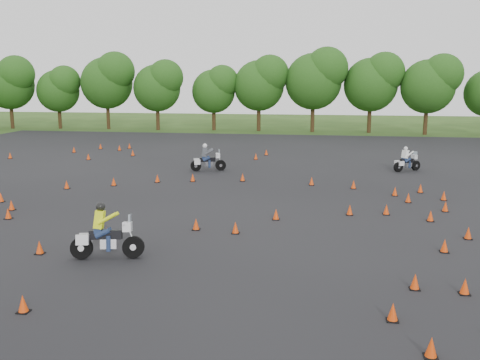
{
  "coord_description": "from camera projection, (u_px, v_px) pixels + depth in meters",
  "views": [
    {
      "loc": [
        3.84,
        -20.96,
        6.02
      ],
      "look_at": [
        0.0,
        4.0,
        1.2
      ],
      "focal_mm": 40.0,
      "sensor_mm": 36.0,
      "label": 1
    }
  ],
  "objects": [
    {
      "name": "traffic_cones",
      "position": [
        244.0,
        190.0,
        28.2
      ],
      "size": [
        36.73,
        33.13,
        0.45
      ],
      "color": "#E33F09",
      "rests_on": "asphalt_pad"
    },
    {
      "name": "treeline",
      "position": [
        314.0,
        93.0,
        54.85
      ],
      "size": [
        86.87,
        31.87,
        11.02
      ],
      "color": "#224C15",
      "rests_on": "ground"
    },
    {
      "name": "asphalt_pad",
      "position": [
        246.0,
        195.0,
        27.87
      ],
      "size": [
        62.0,
        62.0,
        0.0
      ],
      "primitive_type": "plane",
      "color": "black",
      "rests_on": "ground"
    },
    {
      "name": "rider_white",
      "position": [
        408.0,
        159.0,
        35.04
      ],
      "size": [
        2.12,
        1.72,
        1.63
      ],
      "primitive_type": null,
      "rotation": [
        0.0,
        0.0,
        0.59
      ],
      "color": "white",
      "rests_on": "ground"
    },
    {
      "name": "rider_yellow",
      "position": [
        106.0,
        232.0,
        17.9
      ],
      "size": [
        2.57,
        1.27,
        1.91
      ],
      "primitive_type": null,
      "rotation": [
        0.0,
        0.0,
        0.22
      ],
      "color": "#E7F715",
      "rests_on": "ground"
    },
    {
      "name": "rider_grey",
      "position": [
        208.0,
        157.0,
        35.14
      ],
      "size": [
        2.45,
        1.39,
        1.81
      ],
      "primitive_type": null,
      "rotation": [
        0.0,
        0.0,
        0.31
      ],
      "color": "#46494F",
      "rests_on": "ground"
    },
    {
      "name": "ground",
      "position": [
        225.0,
        226.0,
        22.05
      ],
      "size": [
        140.0,
        140.0,
        0.0
      ],
      "primitive_type": "plane",
      "color": "#2D5119",
      "rests_on": "ground"
    }
  ]
}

